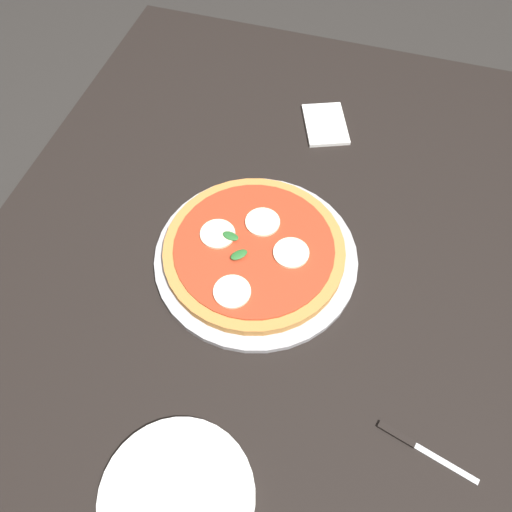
# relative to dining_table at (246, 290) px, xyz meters

# --- Properties ---
(ground_plane) EXTENTS (6.00, 6.00, 0.00)m
(ground_plane) POSITION_rel_dining_table_xyz_m (0.00, 0.00, -0.63)
(ground_plane) COLOR #2D2B28
(dining_table) EXTENTS (1.46, 1.03, 0.71)m
(dining_table) POSITION_rel_dining_table_xyz_m (0.00, 0.00, 0.00)
(dining_table) COLOR black
(dining_table) RESTS_ON ground_plane
(serving_tray) EXTENTS (0.38, 0.38, 0.01)m
(serving_tray) POSITION_rel_dining_table_xyz_m (-0.03, 0.01, 0.09)
(serving_tray) COLOR #B2B2B7
(serving_tray) RESTS_ON dining_table
(pizza) EXTENTS (0.34, 0.34, 0.03)m
(pizza) POSITION_rel_dining_table_xyz_m (-0.03, 0.01, 0.11)
(pizza) COLOR #C6843F
(pizza) RESTS_ON serving_tray
(plate_white) EXTENTS (0.23, 0.23, 0.01)m
(plate_white) POSITION_rel_dining_table_xyz_m (0.40, 0.02, 0.09)
(plate_white) COLOR white
(plate_white) RESTS_ON dining_table
(napkin) EXTENTS (0.15, 0.13, 0.01)m
(napkin) POSITION_rel_dining_table_xyz_m (-0.41, 0.06, 0.09)
(napkin) COLOR white
(napkin) RESTS_ON dining_table
(knife) EXTENTS (0.05, 0.16, 0.01)m
(knife) POSITION_rel_dining_table_xyz_m (0.23, 0.34, 0.09)
(knife) COLOR black
(knife) RESTS_ON dining_table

